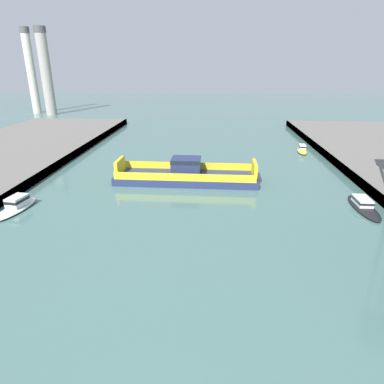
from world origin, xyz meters
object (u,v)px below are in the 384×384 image
at_px(chain_ferry, 186,175).
at_px(moored_boat_mid_left, 363,205).
at_px(smokestack_distant_a, 45,69).
at_px(smokestack_distant_b, 31,69).
at_px(moored_boat_mid_right, 16,205).
at_px(moored_boat_far_left, 302,149).

height_order(chain_ferry, moored_boat_mid_left, chain_ferry).
distance_m(chain_ferry, moored_boat_mid_left, 24.06).
bearing_deg(smokestack_distant_a, smokestack_distant_b, 150.26).
distance_m(moored_boat_mid_left, smokestack_distant_b, 117.21).
bearing_deg(moored_boat_mid_right, smokestack_distant_a, 112.53).
bearing_deg(moored_boat_mid_right, smokestack_distant_b, 115.71).
distance_m(moored_boat_mid_right, smokestack_distant_a, 88.35).
relative_size(chain_ferry, moored_boat_mid_right, 2.86).
bearing_deg(moored_boat_far_left, smokestack_distant_b, 147.17).
bearing_deg(chain_ferry, moored_boat_mid_right, -149.11).
xyz_separation_m(smokestack_distant_a, smokestack_distant_b, (-7.41, 4.23, 0.12)).
bearing_deg(smokestack_distant_a, moored_boat_mid_left, -45.59).
xyz_separation_m(moored_boat_mid_right, smokestack_distant_a, (-33.39, 80.50, 14.51)).
relative_size(moored_boat_mid_right, smokestack_distant_b, 0.26).
relative_size(moored_boat_mid_left, moored_boat_far_left, 1.39).
distance_m(moored_boat_mid_left, moored_boat_mid_right, 42.34).
height_order(moored_boat_mid_left, smokestack_distant_b, smokestack_distant_b).
bearing_deg(chain_ferry, moored_boat_mid_left, -20.62).
height_order(chain_ferry, moored_boat_far_left, chain_ferry).
height_order(smokestack_distant_a, smokestack_distant_b, smokestack_distant_b).
xyz_separation_m(moored_boat_mid_right, moored_boat_far_left, (41.61, 31.57, -0.08)).
xyz_separation_m(chain_ferry, moored_boat_far_left, (21.91, 19.79, -0.57)).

